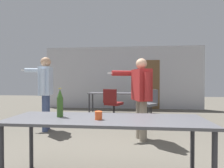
% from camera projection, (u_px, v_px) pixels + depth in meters
% --- Properties ---
extents(back_wall, '(6.70, 0.12, 2.63)m').
position_uv_depth(back_wall, '(123.00, 78.00, 7.47)').
color(back_wall, '#BCBCC1').
rests_on(back_wall, ground_plane).
extents(conference_table_near, '(2.21, 0.67, 0.75)m').
position_uv_depth(conference_table_near, '(105.00, 124.00, 1.97)').
color(conference_table_near, '#4C4C51').
rests_on(conference_table_near, ground_plane).
extents(conference_table_far, '(2.25, 0.71, 0.75)m').
position_uv_depth(conference_table_far, '(120.00, 95.00, 6.27)').
color(conference_table_far, '#4C4C51').
rests_on(conference_table_far, ground_plane).
extents(person_left_plaid, '(0.89, 0.66, 1.62)m').
position_uv_depth(person_left_plaid, '(141.00, 91.00, 3.47)').
color(person_left_plaid, slate).
rests_on(person_left_plaid, ground_plane).
extents(person_far_watching, '(0.87, 0.63, 1.73)m').
position_uv_depth(person_far_watching, '(45.00, 86.00, 4.12)').
color(person_far_watching, '#3D4C75').
rests_on(person_far_watching, ground_plane).
extents(office_chair_near_pushed, '(0.68, 0.69, 0.90)m').
position_uv_depth(office_chair_near_pushed, '(148.00, 105.00, 5.47)').
color(office_chair_near_pushed, black).
rests_on(office_chair_near_pushed, ground_plane).
extents(office_chair_side_rolled, '(0.62, 0.65, 0.93)m').
position_uv_depth(office_chair_side_rolled, '(113.00, 105.00, 5.41)').
color(office_chair_side_rolled, black).
rests_on(office_chair_side_rolled, ground_plane).
extents(beer_bottle, '(0.07, 0.07, 0.34)m').
position_uv_depth(beer_bottle, '(60.00, 103.00, 2.04)').
color(beer_bottle, '#2D511E').
rests_on(beer_bottle, conference_table_near).
extents(drink_cup, '(0.08, 0.08, 0.09)m').
position_uv_depth(drink_cup, '(99.00, 115.00, 1.89)').
color(drink_cup, '#E05123').
rests_on(drink_cup, conference_table_near).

